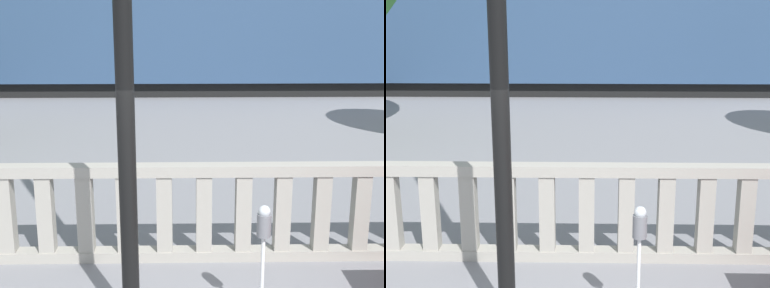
# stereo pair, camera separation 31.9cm
# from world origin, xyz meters

# --- Properties ---
(balustrade) EXTENTS (17.48, 0.24, 1.30)m
(balustrade) POSITION_xyz_m (-0.00, 2.80, 0.65)
(balustrade) COLOR #9E998E
(balustrade) RESTS_ON ground
(lamppost) EXTENTS (0.39, 0.39, 6.60)m
(lamppost) POSITION_xyz_m (-0.56, 1.25, 3.28)
(lamppost) COLOR black
(lamppost) RESTS_ON ground
(parking_meter) EXTENTS (0.15, 0.15, 1.32)m
(parking_meter) POSITION_xyz_m (0.80, 1.30, 1.03)
(parking_meter) COLOR silver
(parking_meter) RESTS_ON ground
(train_near) EXTENTS (26.87, 2.60, 4.17)m
(train_near) POSITION_xyz_m (3.80, 17.13, 1.87)
(train_near) COLOR black
(train_near) RESTS_ON ground
(train_far) EXTENTS (28.78, 2.82, 4.54)m
(train_far) POSITION_xyz_m (-1.99, 23.28, 2.05)
(train_far) COLOR black
(train_far) RESTS_ON ground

